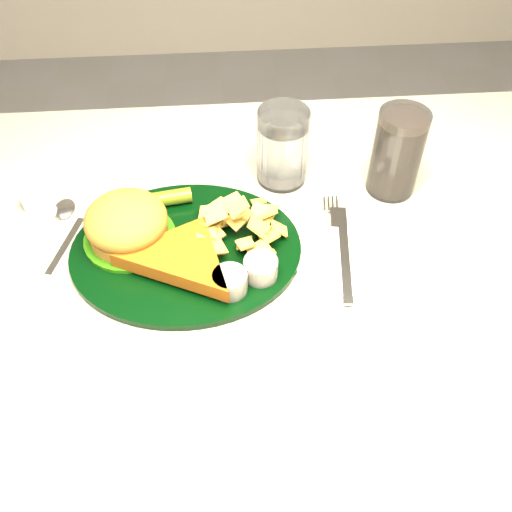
{
  "coord_description": "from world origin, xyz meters",
  "views": [
    {
      "loc": [
        -0.02,
        -0.56,
        1.37
      ],
      "look_at": [
        0.02,
        -0.05,
        0.8
      ],
      "focal_mm": 40.0,
      "sensor_mm": 36.0,
      "label": 1
    }
  ],
  "objects_px": {
    "dinner_plate": "(184,235)",
    "cola_glass": "(397,153)",
    "water_glass": "(283,147)",
    "fork_napkin": "(344,259)",
    "table": "(244,384)"
  },
  "relations": [
    {
      "from": "dinner_plate",
      "to": "water_glass",
      "type": "distance_m",
      "value": 0.23
    },
    {
      "from": "dinner_plate",
      "to": "fork_napkin",
      "type": "distance_m",
      "value": 0.23
    },
    {
      "from": "dinner_plate",
      "to": "cola_glass",
      "type": "distance_m",
      "value": 0.35
    },
    {
      "from": "cola_glass",
      "to": "fork_napkin",
      "type": "relative_size",
      "value": 0.75
    },
    {
      "from": "dinner_plate",
      "to": "water_glass",
      "type": "relative_size",
      "value": 2.63
    },
    {
      "from": "table",
      "to": "water_glass",
      "type": "distance_m",
      "value": 0.48
    },
    {
      "from": "table",
      "to": "cola_glass",
      "type": "xyz_separation_m",
      "value": [
        0.25,
        0.13,
        0.45
      ]
    },
    {
      "from": "water_glass",
      "to": "fork_napkin",
      "type": "xyz_separation_m",
      "value": [
        0.07,
        -0.19,
        -0.06
      ]
    },
    {
      "from": "table",
      "to": "dinner_plate",
      "type": "relative_size",
      "value": 3.54
    },
    {
      "from": "cola_glass",
      "to": "table",
      "type": "bearing_deg",
      "value": -152.24
    },
    {
      "from": "fork_napkin",
      "to": "table",
      "type": "bearing_deg",
      "value": 178.97
    },
    {
      "from": "dinner_plate",
      "to": "water_glass",
      "type": "xyz_separation_m",
      "value": [
        0.16,
        0.16,
        0.03
      ]
    },
    {
      "from": "dinner_plate",
      "to": "fork_napkin",
      "type": "height_order",
      "value": "dinner_plate"
    },
    {
      "from": "table",
      "to": "dinner_plate",
      "type": "xyz_separation_m",
      "value": [
        -0.08,
        0.01,
        0.41
      ]
    },
    {
      "from": "water_glass",
      "to": "dinner_plate",
      "type": "bearing_deg",
      "value": -134.85
    }
  ]
}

